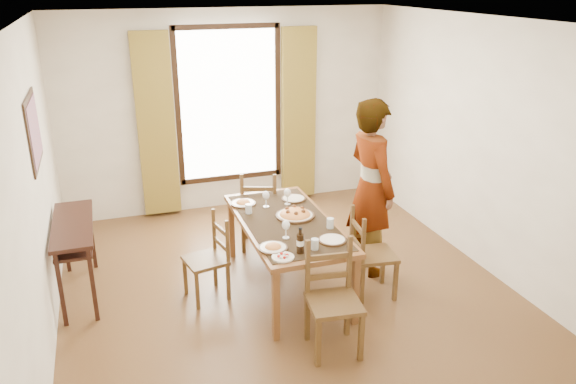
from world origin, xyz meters
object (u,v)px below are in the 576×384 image
object	(u,v)px
dining_table	(287,227)
pasta_platter	(295,212)
console_table	(74,233)
man	(371,187)

from	to	relation	value
dining_table	pasta_platter	distance (m)	0.18
console_table	pasta_platter	bearing A→B (deg)	-12.12
man	dining_table	bearing A→B (deg)	89.44
console_table	dining_table	xyz separation A→B (m)	(2.05, -0.53, 0.01)
console_table	dining_table	distance (m)	2.12
dining_table	man	bearing A→B (deg)	5.50
console_table	dining_table	size ratio (longest dim) A/B	0.66
dining_table	man	size ratio (longest dim) A/B	0.95
man	pasta_platter	bearing A→B (deg)	85.78
console_table	dining_table	world-z (taller)	console_table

